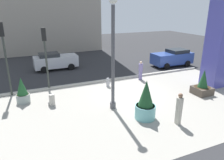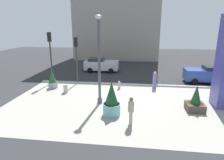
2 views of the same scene
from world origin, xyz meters
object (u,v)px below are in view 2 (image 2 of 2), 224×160
(lamp_post, at_px, (99,63))
(car_far_lane, at_px, (207,74))
(fire_hydrant, at_px, (119,85))
(pedestrian_crossing, at_px, (131,110))
(potted_plant_near_right, at_px, (196,101))
(potted_plant_near_left, at_px, (112,101))
(traffic_light_corner, at_px, (50,50))
(car_curb_west, at_px, (101,65))
(concrete_bollard, at_px, (66,89))
(traffic_light_far_side, at_px, (76,53))
(pedestrian_by_curb, at_px, (155,79))
(potted_plant_curbside, at_px, (53,80))

(lamp_post, height_order, car_far_lane, lamp_post)
(lamp_post, distance_m, fire_hydrant, 4.63)
(car_far_lane, bearing_deg, pedestrian_crossing, -126.98)
(car_far_lane, bearing_deg, potted_plant_near_right, -112.98)
(potted_plant_near_left, relative_size, traffic_light_corner, 0.45)
(potted_plant_near_right, relative_size, car_curb_west, 0.43)
(concrete_bollard, xyz_separation_m, traffic_light_corner, (-2.39, 2.82, 2.98))
(lamp_post, height_order, concrete_bollard, lamp_post)
(pedestrian_crossing, bearing_deg, car_far_lane, 53.02)
(potted_plant_near_left, distance_m, pedestrian_crossing, 1.77)
(concrete_bollard, bearing_deg, traffic_light_corner, 130.25)
(potted_plant_near_left, height_order, traffic_light_far_side, traffic_light_far_side)
(car_curb_west, xyz_separation_m, pedestrian_by_curb, (6.12, -6.18, 0.03))
(fire_hydrant, xyz_separation_m, pedestrian_crossing, (1.30, -6.64, 0.62))
(potted_plant_curbside, bearing_deg, concrete_bollard, -35.00)
(car_curb_west, relative_size, pedestrian_crossing, 2.38)
(lamp_post, height_order, traffic_light_corner, lamp_post)
(pedestrian_crossing, relative_size, pedestrian_by_curb, 1.09)
(potted_plant_curbside, distance_m, traffic_light_far_side, 3.45)
(lamp_post, distance_m, pedestrian_by_curb, 6.33)
(potted_plant_near_left, xyz_separation_m, traffic_light_far_side, (-4.32, 6.66, 2.14))
(concrete_bollard, bearing_deg, car_far_lane, 19.95)
(potted_plant_near_right, xyz_separation_m, traffic_light_corner, (-12.51, 5.21, 2.68))
(potted_plant_near_right, height_order, fire_hydrant, potted_plant_near_right)
(traffic_light_corner, bearing_deg, car_far_lane, 7.17)
(traffic_light_corner, distance_m, pedestrian_crossing, 11.57)
(car_curb_west, bearing_deg, concrete_bollard, -100.88)
(traffic_light_corner, relative_size, traffic_light_far_side, 1.10)
(potted_plant_curbside, height_order, car_curb_west, potted_plant_curbside)
(traffic_light_corner, height_order, pedestrian_by_curb, traffic_light_corner)
(traffic_light_corner, xyz_separation_m, pedestrian_crossing, (8.20, -7.81, -2.37))
(potted_plant_curbside, height_order, pedestrian_by_curb, potted_plant_curbside)
(car_curb_west, distance_m, car_far_lane, 12.10)
(potted_plant_near_left, bearing_deg, potted_plant_near_right, 13.85)
(traffic_light_corner, distance_m, car_far_lane, 15.87)
(concrete_bollard, distance_m, traffic_light_far_side, 3.98)
(traffic_light_far_side, height_order, car_far_lane, traffic_light_far_side)
(lamp_post, height_order, potted_plant_near_left, lamp_post)
(potted_plant_near_right, height_order, traffic_light_corner, traffic_light_corner)
(lamp_post, distance_m, car_curb_west, 10.61)
(traffic_light_corner, height_order, traffic_light_far_side, traffic_light_corner)
(traffic_light_far_side, height_order, car_curb_west, traffic_light_far_side)
(fire_hydrant, height_order, car_curb_west, car_curb_west)
(lamp_post, height_order, potted_plant_near_right, lamp_post)
(fire_hydrant, height_order, pedestrian_crossing, pedestrian_crossing)
(fire_hydrant, xyz_separation_m, car_far_lane, (8.65, 3.12, 0.52))
(traffic_light_far_side, xyz_separation_m, pedestrian_crossing, (5.61, -7.88, -2.11))
(potted_plant_curbside, bearing_deg, lamp_post, -31.27)
(potted_plant_near_right, distance_m, pedestrian_crossing, 5.05)
(potted_plant_near_right, xyz_separation_m, pedestrian_by_curb, (-2.40, 4.53, 0.23))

